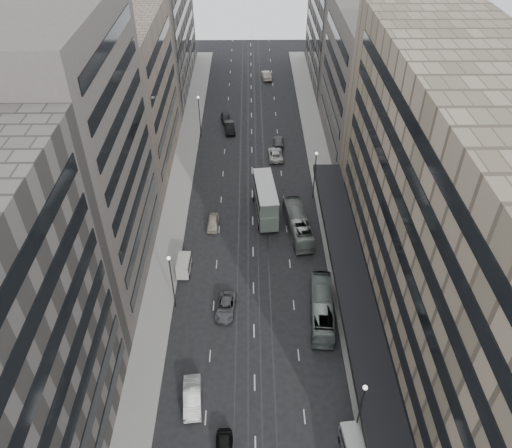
{
  "coord_description": "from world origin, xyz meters",
  "views": [
    {
      "loc": [
        -0.24,
        -30.02,
        46.79
      ],
      "look_at": [
        0.39,
        20.06,
        6.53
      ],
      "focal_mm": 35.0,
      "sensor_mm": 36.0,
      "label": 1
    }
  ],
  "objects_px": {
    "panel_van": "(184,265)",
    "double_decker": "(265,199)",
    "bus_near": "(322,308)",
    "vw_microbus": "(354,448)",
    "sedan_1": "(192,397)",
    "bus_far": "(298,224)",
    "sedan_2": "(226,307)"
  },
  "relations": [
    {
      "from": "panel_van",
      "to": "double_decker",
      "type": "bearing_deg",
      "value": 49.92
    },
    {
      "from": "bus_near",
      "to": "vw_microbus",
      "type": "bearing_deg",
      "value": 97.96
    },
    {
      "from": "vw_microbus",
      "to": "sedan_1",
      "type": "height_order",
      "value": "vw_microbus"
    },
    {
      "from": "bus_far",
      "to": "panel_van",
      "type": "distance_m",
      "value": 17.78
    },
    {
      "from": "sedan_1",
      "to": "sedan_2",
      "type": "xyz_separation_m",
      "value": [
        3.0,
        12.36,
        -0.16
      ]
    },
    {
      "from": "vw_microbus",
      "to": "sedan_1",
      "type": "relative_size",
      "value": 0.87
    },
    {
      "from": "sedan_2",
      "to": "sedan_1",
      "type": "bearing_deg",
      "value": -97.93
    },
    {
      "from": "bus_far",
      "to": "bus_near",
      "type": "bearing_deg",
      "value": 88.65
    },
    {
      "from": "double_decker",
      "to": "bus_far",
      "type": "bearing_deg",
      "value": -47.73
    },
    {
      "from": "bus_near",
      "to": "sedan_1",
      "type": "height_order",
      "value": "bus_near"
    },
    {
      "from": "sedan_1",
      "to": "sedan_2",
      "type": "bearing_deg",
      "value": 71.24
    },
    {
      "from": "sedan_1",
      "to": "bus_near",
      "type": "bearing_deg",
      "value": 32.84
    },
    {
      "from": "bus_near",
      "to": "sedan_2",
      "type": "height_order",
      "value": "bus_near"
    },
    {
      "from": "bus_far",
      "to": "double_decker",
      "type": "relative_size",
      "value": 1.09
    },
    {
      "from": "bus_near",
      "to": "sedan_2",
      "type": "distance_m",
      "value": 11.67
    },
    {
      "from": "bus_near",
      "to": "bus_far",
      "type": "bearing_deg",
      "value": -79.75
    },
    {
      "from": "bus_far",
      "to": "vw_microbus",
      "type": "bearing_deg",
      "value": 87.47
    },
    {
      "from": "bus_far",
      "to": "panel_van",
      "type": "relative_size",
      "value": 3.04
    },
    {
      "from": "panel_van",
      "to": "sedan_1",
      "type": "xyz_separation_m",
      "value": [
        2.76,
        -19.21,
        -0.39
      ]
    },
    {
      "from": "double_decker",
      "to": "vw_microbus",
      "type": "distance_m",
      "value": 38.13
    },
    {
      "from": "double_decker",
      "to": "panel_van",
      "type": "height_order",
      "value": "double_decker"
    },
    {
      "from": "bus_near",
      "to": "panel_van",
      "type": "height_order",
      "value": "bus_near"
    },
    {
      "from": "sedan_2",
      "to": "double_decker",
      "type": "bearing_deg",
      "value": 80.17
    },
    {
      "from": "bus_near",
      "to": "double_decker",
      "type": "relative_size",
      "value": 1.06
    },
    {
      "from": "double_decker",
      "to": "sedan_2",
      "type": "bearing_deg",
      "value": -110.97
    },
    {
      "from": "panel_van",
      "to": "vw_microbus",
      "type": "bearing_deg",
      "value": -51.83
    },
    {
      "from": "bus_near",
      "to": "sedan_1",
      "type": "distance_m",
      "value": 18.53
    },
    {
      "from": "double_decker",
      "to": "vw_microbus",
      "type": "xyz_separation_m",
      "value": [
        7.26,
        -37.39,
        -1.61
      ]
    },
    {
      "from": "bus_far",
      "to": "vw_microbus",
      "type": "distance_m",
      "value": 33.3
    },
    {
      "from": "double_decker",
      "to": "sedan_1",
      "type": "relative_size",
      "value": 1.97
    },
    {
      "from": "vw_microbus",
      "to": "sedan_2",
      "type": "relative_size",
      "value": 0.9
    },
    {
      "from": "bus_near",
      "to": "sedan_1",
      "type": "bearing_deg",
      "value": 42.43
    }
  ]
}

